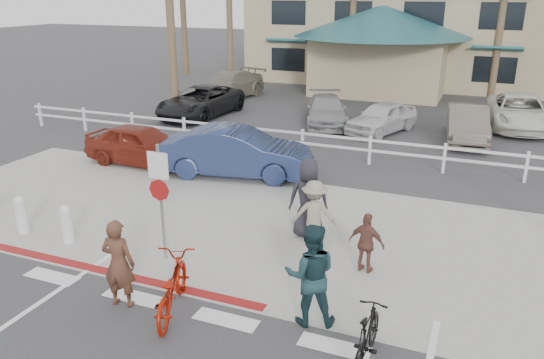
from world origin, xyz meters
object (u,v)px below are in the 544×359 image
at_px(car_red_compact, 142,145).
at_px(bike_red, 171,287).
at_px(car_white_sedan, 237,152).
at_px(bike_black, 367,337).
at_px(sign_post, 161,197).

bearing_deg(car_red_compact, bike_red, -139.52).
relative_size(car_white_sedan, car_red_compact, 1.18).
xyz_separation_m(bike_black, car_white_sedan, (-5.80, 7.37, 0.30)).
height_order(bike_red, bike_black, bike_red).
distance_m(sign_post, car_white_sedan, 5.71).
bearing_deg(car_red_compact, sign_post, -138.93).
xyz_separation_m(bike_black, car_red_compact, (-9.27, 7.23, 0.21)).
relative_size(bike_black, car_white_sedan, 0.34).
bearing_deg(bike_red, bike_black, 160.53).
bearing_deg(car_white_sedan, car_red_compact, 81.44).
distance_m(bike_black, car_red_compact, 11.76).
height_order(sign_post, car_red_compact, sign_post).
relative_size(sign_post, bike_black, 1.84).
bearing_deg(bike_red, sign_post, -72.18).
distance_m(car_white_sedan, car_red_compact, 3.47).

